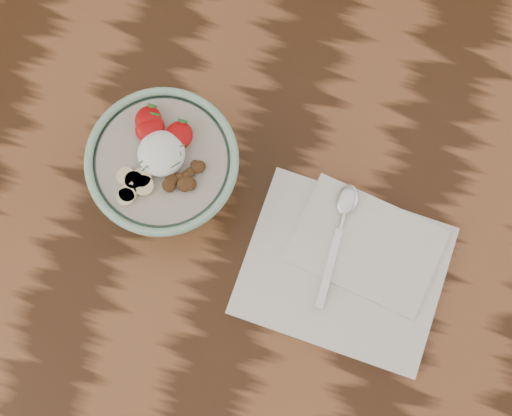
% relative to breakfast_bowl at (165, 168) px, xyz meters
% --- Properties ---
extents(table, '(1.60, 0.90, 0.75)m').
position_rel_breakfast_bowl_xyz_m(table, '(0.13, 0.06, -0.16)').
color(table, '#331B0C').
rests_on(table, ground).
extents(breakfast_bowl, '(0.19, 0.19, 0.13)m').
position_rel_breakfast_bowl_xyz_m(breakfast_bowl, '(0.00, 0.00, 0.00)').
color(breakfast_bowl, '#85B395').
rests_on(breakfast_bowl, table).
extents(napkin, '(0.27, 0.23, 0.02)m').
position_rel_breakfast_bowl_xyz_m(napkin, '(0.26, -0.05, -0.06)').
color(napkin, silver).
rests_on(napkin, table).
extents(spoon, '(0.03, 0.17, 0.01)m').
position_rel_breakfast_bowl_xyz_m(spoon, '(0.24, 0.01, -0.05)').
color(spoon, silver).
rests_on(spoon, napkin).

